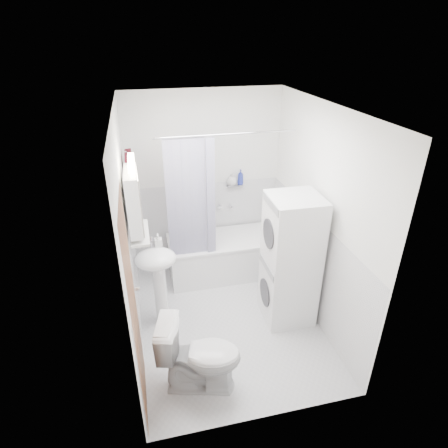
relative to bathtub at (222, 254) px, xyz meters
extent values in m
plane|color=silver|center=(-0.14, -0.92, -0.30)|extent=(2.60, 2.60, 0.00)
plane|color=white|center=(-0.14, 0.38, 0.90)|extent=(2.00, 0.00, 2.00)
plane|color=white|center=(-0.14, -2.22, 0.90)|extent=(2.00, 0.00, 2.00)
plane|color=white|center=(-1.14, -0.92, 0.90)|extent=(0.00, 2.60, 2.60)
plane|color=white|center=(0.86, -0.92, 0.90)|extent=(0.00, 2.60, 2.60)
plane|color=white|center=(-0.14, -0.92, 2.10)|extent=(2.60, 2.60, 0.00)
plane|color=white|center=(-0.14, 0.37, 0.30)|extent=(1.98, 0.00, 1.98)
plane|color=white|center=(-1.12, -0.92, 0.30)|extent=(0.00, 2.58, 2.58)
plane|color=white|center=(0.85, -0.92, 0.30)|extent=(0.00, 2.58, 2.58)
plane|color=brown|center=(-1.12, -1.80, 0.70)|extent=(0.00, 2.00, 2.00)
cylinder|color=silver|center=(-1.09, -1.47, 0.70)|extent=(0.04, 0.04, 0.04)
cube|color=white|center=(0.00, 0.00, -0.04)|extent=(1.40, 0.65, 0.51)
cube|color=white|center=(0.00, 0.00, 0.23)|extent=(1.42, 0.67, 0.03)
cube|color=silver|center=(0.00, 0.00, 0.11)|extent=(1.22, 0.47, 0.20)
cylinder|color=silver|center=(0.20, 0.33, 0.56)|extent=(0.04, 0.12, 0.04)
cylinder|color=silver|center=(0.00, -0.28, 1.70)|extent=(1.60, 0.02, 0.02)
cube|color=#18154C|center=(-0.65, -0.28, 0.95)|extent=(0.10, 0.02, 1.45)
cube|color=#18154C|center=(-0.56, -0.28, 0.95)|extent=(0.10, 0.02, 1.45)
cube|color=#18154C|center=(-0.47, -0.28, 0.95)|extent=(0.10, 0.02, 1.45)
cube|color=#18154C|center=(-0.38, -0.28, 0.95)|extent=(0.10, 0.02, 1.45)
cube|color=#18154C|center=(-0.29, -0.28, 0.95)|extent=(0.10, 0.02, 1.45)
cube|color=#18154C|center=(-0.20, -0.28, 0.95)|extent=(0.10, 0.02, 1.45)
ellipsoid|color=white|center=(-0.90, -0.79, 0.55)|extent=(0.44, 0.37, 0.20)
cylinder|color=white|center=(-0.88, -0.79, 0.08)|extent=(0.14, 0.14, 0.75)
cylinder|color=silver|center=(-0.92, -0.65, 0.67)|extent=(0.03, 0.03, 0.14)
cylinder|color=silver|center=(-0.92, -0.69, 0.73)|extent=(0.02, 0.10, 0.02)
cube|color=white|center=(-1.05, -0.82, 1.25)|extent=(0.12, 0.50, 0.60)
cube|color=white|center=(-0.98, -0.82, 1.25)|extent=(0.01, 0.47, 0.57)
cube|color=#FFEABF|center=(-1.03, -0.82, 1.63)|extent=(0.06, 0.45, 0.06)
cube|color=silver|center=(-1.03, -0.82, 0.90)|extent=(0.18, 0.54, 0.02)
cube|color=silver|center=(0.25, 0.32, 0.85)|extent=(0.22, 0.06, 0.02)
cube|color=#4C1224|center=(-1.08, -0.17, 1.10)|extent=(0.05, 0.37, 0.86)
cube|color=#4C1224|center=(-1.05, -0.17, 1.50)|extent=(0.03, 0.32, 0.08)
cylinder|color=silver|center=(-1.09, -0.17, 1.54)|extent=(0.02, 0.04, 0.02)
cube|color=white|center=(0.54, -1.01, 0.08)|extent=(0.55, 0.55, 0.76)
cylinder|color=#2D2D33|center=(0.27, -1.01, 0.07)|extent=(0.03, 0.32, 0.32)
cube|color=gray|center=(0.27, -1.01, 0.41)|extent=(0.02, 0.48, 0.08)
cube|color=white|center=(0.54, -1.01, 0.84)|extent=(0.55, 0.55, 0.76)
cylinder|color=#2D2D33|center=(0.27, -1.01, 0.83)|extent=(0.03, 0.32, 0.32)
cube|color=gray|center=(0.27, -1.01, 1.17)|extent=(0.02, 0.48, 0.08)
imported|color=white|center=(-0.60, -1.75, 0.07)|extent=(0.84, 0.60, 0.74)
imported|color=gray|center=(-0.85, -0.67, 0.65)|extent=(0.08, 0.17, 0.08)
imported|color=gray|center=(-1.03, -0.97, 0.95)|extent=(0.07, 0.18, 0.07)
imported|color=gray|center=(-1.03, -0.70, 0.97)|extent=(0.10, 0.09, 0.10)
imported|color=gray|center=(0.21, 0.32, 0.93)|extent=(0.13, 0.17, 0.13)
imported|color=navy|center=(0.33, 0.32, 0.90)|extent=(0.08, 0.21, 0.08)
camera|label=1|loc=(-0.95, -4.20, 2.71)|focal=30.00mm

